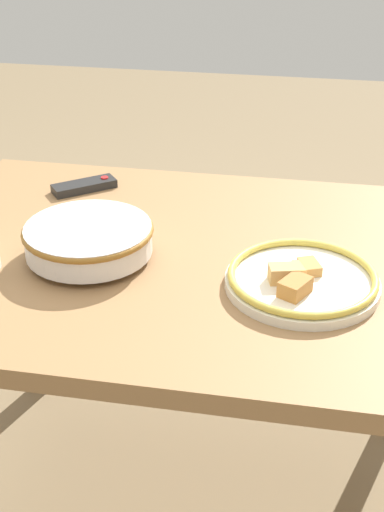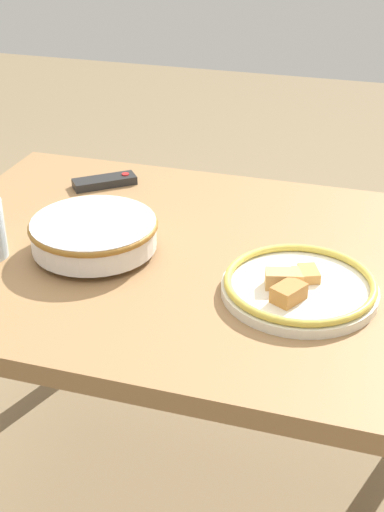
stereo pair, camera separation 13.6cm
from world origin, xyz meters
name	(u,v)px [view 1 (the left image)]	position (x,y,z in m)	size (l,w,h in m)	color
ground_plane	(187,497)	(0.00, 0.00, 0.00)	(8.00, 8.00, 0.00)	#7F6B4C
dining_table	(186,291)	(0.00, 0.00, 0.61)	(1.16, 0.84, 0.70)	olive
noodle_bowl	(89,239)	(-0.19, -0.05, 0.74)	(0.26, 0.26, 0.07)	silver
food_plate	(302,280)	(0.24, -0.09, 0.72)	(0.29, 0.29, 0.05)	silver
tv_remote	(84,186)	(-0.30, 0.27, 0.71)	(0.15, 0.13, 0.02)	black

